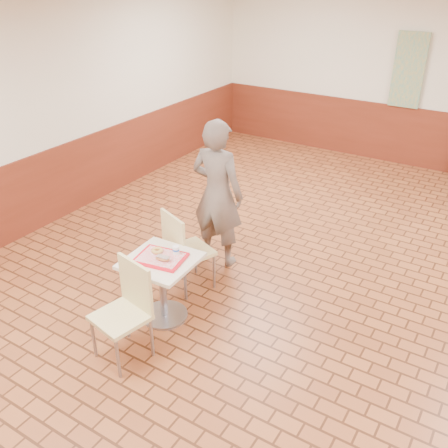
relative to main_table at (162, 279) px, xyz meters
The scene contains 11 objects.
room_shell 1.84m from the main_table, 24.50° to the left, with size 8.01×10.01×3.01m.
wainscot_band 1.52m from the main_table, 24.50° to the left, with size 8.00×10.00×1.00m.
promo_poster 5.74m from the main_table, 82.03° to the left, with size 0.50×0.03×1.20m, color gray.
main_table is the anchor object (origin of this frame).
chair_main_front 0.58m from the main_table, 83.93° to the right, with size 0.51×0.51×0.93m.
chair_main_back 0.53m from the main_table, 102.59° to the left, with size 0.56×0.56×0.93m.
customer 1.27m from the main_table, 95.93° to the left, with size 0.63×0.42×1.74m, color #685B50.
serving_tray 0.24m from the main_table, 135.00° to the right, with size 0.45×0.35×0.03m.
ring_donut 0.28m from the main_table, 147.73° to the left, with size 0.11×0.11×0.04m, color gold.
long_john_donut 0.28m from the main_table, 33.72° to the right, with size 0.15×0.09×0.04m.
paper_cup 0.33m from the main_table, 53.58° to the left, with size 0.07×0.07×0.08m.
Camera 1 is at (1.27, -3.73, 3.22)m, focal length 40.00 mm.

